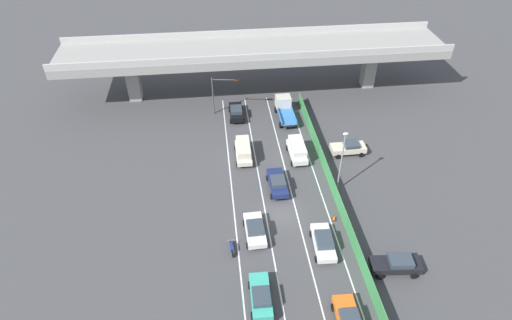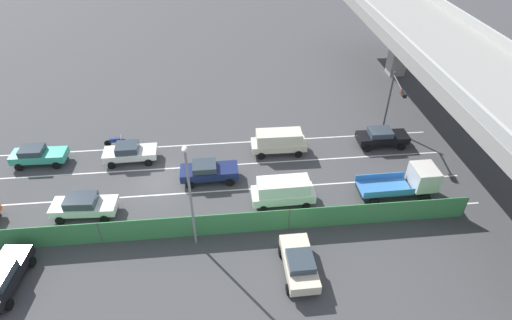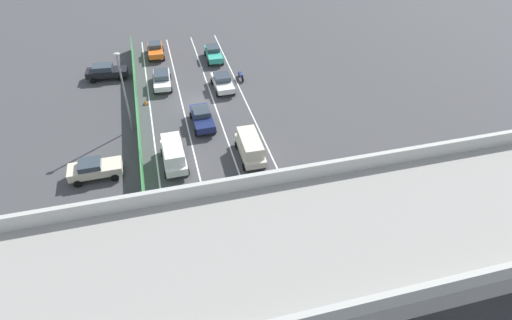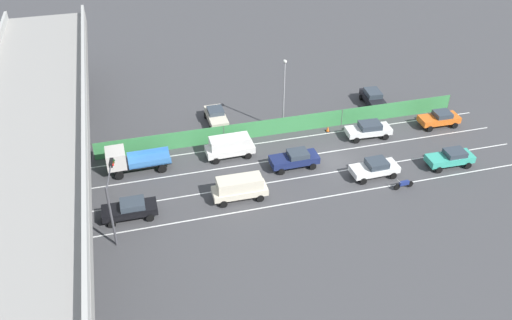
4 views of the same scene
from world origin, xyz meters
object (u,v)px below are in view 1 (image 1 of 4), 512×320
at_px(parked_sedan_cream, 349,148).
at_px(traffic_cone, 334,218).
at_px(car_hatchback_white, 323,242).
at_px(motorcycle, 232,248).
at_px(car_taxi_orange, 349,319).
at_px(car_sedan_navy, 277,183).
at_px(car_taxi_teal, 261,296).
at_px(car_van_white, 297,149).
at_px(car_sedan_white, 255,229).
at_px(flatbed_truck_blue, 284,107).
at_px(parked_sedan_dark, 397,264).
at_px(street_lamp, 342,157).
at_px(car_sedan_black, 236,112).
at_px(car_van_cream, 243,150).
at_px(traffic_light, 223,88).

distance_m(parked_sedan_cream, traffic_cone, 11.81).
distance_m(car_hatchback_white, motorcycle, 8.86).
height_order(car_taxi_orange, motorcycle, car_taxi_orange).
relative_size(car_sedan_navy, car_taxi_teal, 1.03).
relative_size(car_van_white, car_sedan_white, 1.05).
height_order(flatbed_truck_blue, parked_sedan_dark, flatbed_truck_blue).
distance_m(car_van_white, car_sedan_navy, 6.39).
relative_size(flatbed_truck_blue, parked_sedan_dark, 1.23).
xyz_separation_m(flatbed_truck_blue, street_lamp, (3.36, -16.07, 3.44)).
xyz_separation_m(car_taxi_teal, flatbed_truck_blue, (6.92, 29.31, 0.38)).
bearing_deg(car_sedan_black, car_sedan_navy, -77.42).
xyz_separation_m(car_sedan_white, traffic_cone, (8.45, 1.23, -0.63)).
xyz_separation_m(car_taxi_orange, car_sedan_black, (-6.64, 32.46, 0.01)).
bearing_deg(street_lamp, car_van_white, 117.80).
bearing_deg(parked_sedan_dark, street_lamp, 102.15).
bearing_deg(motorcycle, car_sedan_navy, 55.26).
relative_size(car_van_cream, street_lamp, 0.61).
bearing_deg(car_taxi_orange, car_taxi_teal, 156.94).
bearing_deg(car_van_white, car_sedan_black, 124.12).
bearing_deg(street_lamp, parked_sedan_dark, -77.85).
xyz_separation_m(car_sedan_white, parked_sedan_dark, (12.38, -5.68, 0.05)).
bearing_deg(flatbed_truck_blue, car_sedan_white, -106.82).
xyz_separation_m(car_sedan_black, car_sedan_navy, (3.43, -15.38, 0.01)).
bearing_deg(car_van_white, flatbed_truck_blue, 89.93).
relative_size(traffic_light, traffic_cone, 10.16).
bearing_deg(traffic_cone, car_taxi_teal, -134.99).
bearing_deg(car_sedan_navy, car_sedan_white, -116.48).
relative_size(car_van_white, car_sedan_navy, 1.02).
xyz_separation_m(car_taxi_orange, traffic_light, (-8.26, 33.61, 3.14)).
height_order(car_taxi_teal, parked_sedan_cream, parked_sedan_cream).
xyz_separation_m(car_van_cream, motorcycle, (-2.47, -14.37, -0.72)).
bearing_deg(car_taxi_orange, car_hatchback_white, 90.86).
bearing_deg(motorcycle, traffic_light, 88.42).
bearing_deg(car_van_white, street_lamp, -62.20).
distance_m(car_hatchback_white, traffic_cone, 4.18).
bearing_deg(traffic_light, car_sedan_navy, -73.00).
xyz_separation_m(car_sedan_white, car_taxi_teal, (-0.35, -7.58, -0.00)).
xyz_separation_m(car_van_cream, flatbed_truck_blue, (6.56, 9.05, 0.08)).
bearing_deg(street_lamp, car_hatchback_white, -114.02).
relative_size(car_taxi_orange, parked_sedan_dark, 0.91).
distance_m(car_sedan_black, traffic_light, 3.70).
xyz_separation_m(car_sedan_white, flatbed_truck_blue, (6.57, 21.73, 0.38)).
xyz_separation_m(car_hatchback_white, traffic_light, (-8.14, 25.46, 3.12)).
distance_m(car_van_cream, car_taxi_teal, 20.27).
bearing_deg(car_van_white, parked_sedan_cream, 0.15).
height_order(car_van_cream, car_sedan_white, car_van_cream).
relative_size(flatbed_truck_blue, parked_sedan_cream, 1.35).
relative_size(car_sedan_white, parked_sedan_dark, 0.95).
height_order(car_van_cream, car_sedan_navy, car_van_cream).
xyz_separation_m(car_hatchback_white, parked_sedan_cream, (6.68, 14.42, -0.00)).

